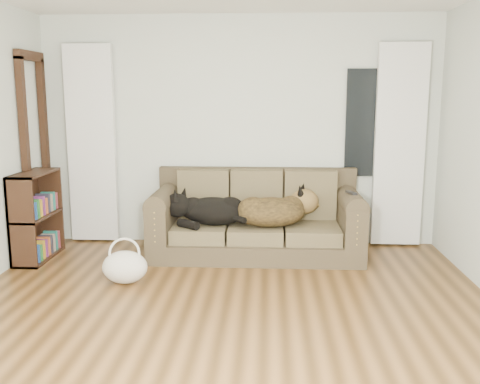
{
  "coord_description": "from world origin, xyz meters",
  "views": [
    {
      "loc": [
        0.34,
        -3.63,
        1.72
      ],
      "look_at": [
        0.06,
        1.6,
        0.76
      ],
      "focal_mm": 40.0,
      "sensor_mm": 36.0,
      "label": 1
    }
  ],
  "objects_px": {
    "bookshelf": "(36,212)",
    "dog_shepherd": "(274,212)",
    "tote_bag": "(125,266)",
    "dog_black_lab": "(210,212)",
    "sofa": "(256,214)"
  },
  "relations": [
    {
      "from": "bookshelf",
      "to": "dog_shepherd",
      "type": "bearing_deg",
      "value": 6.47
    },
    {
      "from": "tote_bag",
      "to": "dog_black_lab",
      "type": "bearing_deg",
      "value": 52.5
    },
    {
      "from": "tote_bag",
      "to": "bookshelf",
      "type": "xyz_separation_m",
      "value": [
        -1.12,
        0.7,
        0.34
      ]
    },
    {
      "from": "dog_shepherd",
      "to": "tote_bag",
      "type": "distance_m",
      "value": 1.67
    },
    {
      "from": "dog_shepherd",
      "to": "bookshelf",
      "type": "relative_size",
      "value": 0.82
    },
    {
      "from": "tote_bag",
      "to": "sofa",
      "type": "bearing_deg",
      "value": 38.89
    },
    {
      "from": "sofa",
      "to": "dog_black_lab",
      "type": "bearing_deg",
      "value": -173.24
    },
    {
      "from": "bookshelf",
      "to": "tote_bag",
      "type": "bearing_deg",
      "value": -29.88
    },
    {
      "from": "tote_bag",
      "to": "dog_shepherd",
      "type": "bearing_deg",
      "value": 32.69
    },
    {
      "from": "sofa",
      "to": "dog_shepherd",
      "type": "height_order",
      "value": "sofa"
    },
    {
      "from": "bookshelf",
      "to": "dog_black_lab",
      "type": "bearing_deg",
      "value": 8.45
    },
    {
      "from": "sofa",
      "to": "bookshelf",
      "type": "height_order",
      "value": "bookshelf"
    },
    {
      "from": "sofa",
      "to": "dog_black_lab",
      "type": "height_order",
      "value": "sofa"
    },
    {
      "from": "sofa",
      "to": "dog_black_lab",
      "type": "xyz_separation_m",
      "value": [
        -0.5,
        -0.06,
        0.03
      ]
    },
    {
      "from": "dog_shepherd",
      "to": "tote_bag",
      "type": "bearing_deg",
      "value": 27.42
    }
  ]
}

